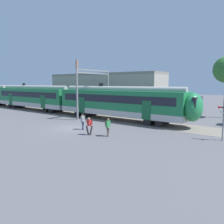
{
  "coord_description": "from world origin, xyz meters",
  "views": [
    {
      "loc": [
        16.94,
        -15.58,
        4.7
      ],
      "look_at": [
        2.83,
        3.23,
        1.6
      ],
      "focal_mm": 35.0,
      "sensor_mm": 36.0,
      "label": 1
    }
  ],
  "objects_px": {
    "pedestrian_red": "(89,124)",
    "pedestrian_green": "(108,125)",
    "crossing_signal": "(224,117)",
    "pedestrian_grey": "(83,120)",
    "commuter_train": "(36,97)"
  },
  "relations": [
    {
      "from": "pedestrian_grey",
      "to": "commuter_train",
      "type": "bearing_deg",
      "value": 159.13
    },
    {
      "from": "commuter_train",
      "to": "crossing_signal",
      "type": "relative_size",
      "value": 18.88
    },
    {
      "from": "crossing_signal",
      "to": "pedestrian_green",
      "type": "bearing_deg",
      "value": -151.81
    },
    {
      "from": "crossing_signal",
      "to": "pedestrian_red",
      "type": "bearing_deg",
      "value": -153.01
    },
    {
      "from": "commuter_train",
      "to": "pedestrian_green",
      "type": "bearing_deg",
      "value": -19.2
    },
    {
      "from": "pedestrian_green",
      "to": "crossing_signal",
      "type": "xyz_separation_m",
      "value": [
        8.47,
        4.54,
        1.02
      ]
    },
    {
      "from": "pedestrian_grey",
      "to": "pedestrian_red",
      "type": "height_order",
      "value": "same"
    },
    {
      "from": "pedestrian_grey",
      "to": "pedestrian_red",
      "type": "bearing_deg",
      "value": -31.59
    },
    {
      "from": "pedestrian_grey",
      "to": "crossing_signal",
      "type": "height_order",
      "value": "crossing_signal"
    },
    {
      "from": "pedestrian_red",
      "to": "pedestrian_green",
      "type": "distance_m",
      "value": 1.75
    },
    {
      "from": "pedestrian_green",
      "to": "crossing_signal",
      "type": "bearing_deg",
      "value": 28.19
    },
    {
      "from": "pedestrian_red",
      "to": "pedestrian_green",
      "type": "relative_size",
      "value": 1.0
    },
    {
      "from": "pedestrian_red",
      "to": "crossing_signal",
      "type": "xyz_separation_m",
      "value": [
        10.11,
        5.15,
        1.02
      ]
    },
    {
      "from": "pedestrian_red",
      "to": "crossing_signal",
      "type": "height_order",
      "value": "crossing_signal"
    },
    {
      "from": "pedestrian_grey",
      "to": "pedestrian_red",
      "type": "distance_m",
      "value": 2.51
    }
  ]
}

